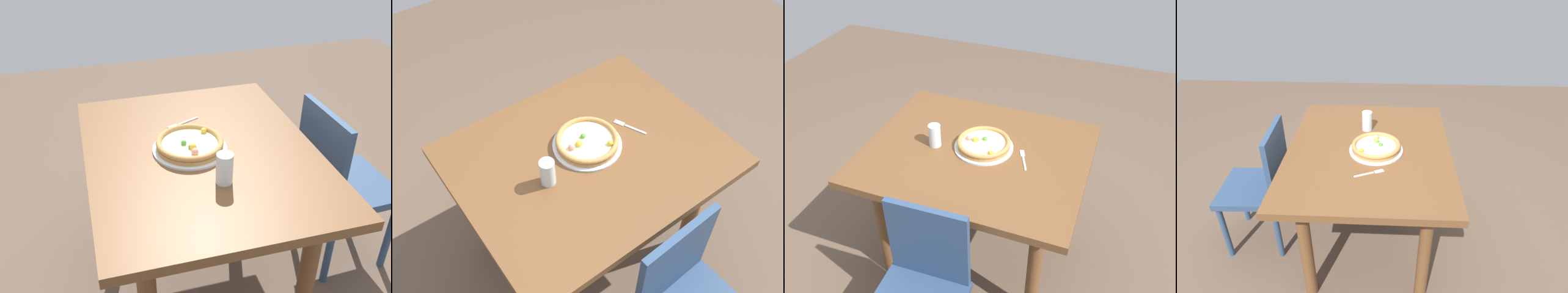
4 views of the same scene
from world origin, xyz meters
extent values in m
plane|color=brown|center=(0.00, 0.00, 0.00)|extent=(6.00, 6.00, 0.00)
cube|color=brown|center=(0.00, 0.00, 0.75)|extent=(1.16, 0.95, 0.04)
cylinder|color=brown|center=(0.43, -0.32, 0.36)|extent=(0.07, 0.07, 0.73)
cylinder|color=brown|center=(-0.43, 0.32, 0.36)|extent=(0.07, 0.07, 0.73)
cylinder|color=brown|center=(0.43, 0.32, 0.36)|extent=(0.07, 0.07, 0.73)
cylinder|color=navy|center=(0.16, -0.58, 0.21)|extent=(0.04, 0.04, 0.42)
cube|color=navy|center=(-0.01, -0.57, 0.67)|extent=(0.38, 0.04, 0.42)
cylinder|color=silver|center=(0.02, 0.04, 0.77)|extent=(0.31, 0.31, 0.01)
cylinder|color=#B78447|center=(0.02, 0.04, 0.79)|extent=(0.28, 0.28, 0.02)
cylinder|color=beige|center=(0.02, 0.04, 0.80)|extent=(0.24, 0.24, 0.01)
torus|color=#B78447|center=(0.02, 0.04, 0.81)|extent=(0.28, 0.28, 0.02)
sphere|color=#4C9E38|center=(-0.02, 0.05, 0.81)|extent=(0.02, 0.02, 0.02)
sphere|color=#E58C7F|center=(-0.06, 0.04, 0.81)|extent=(0.03, 0.03, 0.03)
sphere|color=#4C9E38|center=(0.02, 0.07, 0.81)|extent=(0.02, 0.02, 0.02)
sphere|color=gold|center=(0.09, -0.04, 0.81)|extent=(0.03, 0.03, 0.03)
sphere|color=gold|center=(-0.02, 0.04, 0.81)|extent=(0.03, 0.03, 0.03)
cube|color=silver|center=(0.26, -0.01, 0.77)|extent=(0.05, 0.11, 0.00)
cube|color=silver|center=(0.23, 0.07, 0.77)|extent=(0.04, 0.05, 0.00)
cylinder|color=silver|center=(-0.23, -0.02, 0.83)|extent=(0.06, 0.06, 0.12)
camera|label=1|loc=(-1.52, 0.44, 1.80)|focal=41.60mm
camera|label=2|loc=(-0.76, -1.03, 2.24)|focal=40.68mm
camera|label=3|loc=(0.65, -1.66, 2.12)|focal=39.34mm
camera|label=4|loc=(1.68, 0.10, 1.83)|focal=31.01mm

